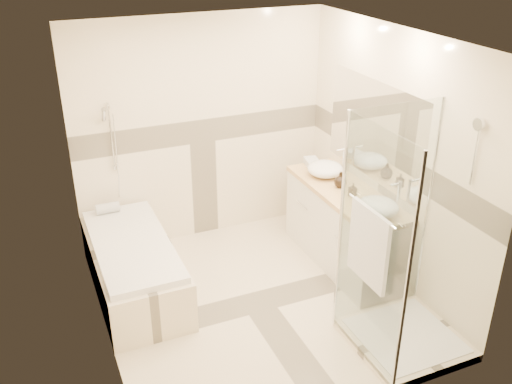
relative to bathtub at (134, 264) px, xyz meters
name	(u,v)px	position (x,y,z in m)	size (l,w,h in m)	color
room	(262,182)	(1.08, -0.64, 0.95)	(2.82, 3.02, 2.52)	beige
bathtub	(134,264)	(0.00, 0.00, 0.00)	(0.75, 1.70, 0.56)	#F2E1C1
vanity	(344,227)	(2.15, -0.35, 0.12)	(0.58, 1.62, 0.85)	white
shower_enclosure	(394,294)	(1.86, -1.62, 0.20)	(0.96, 0.93, 2.04)	#F2E1C1
vessel_sink_near	(325,169)	(2.13, 0.06, 0.62)	(0.39, 0.39, 0.15)	white
vessel_sink_far	(377,207)	(2.13, -0.91, 0.62)	(0.40, 0.40, 0.16)	white
faucet_near	(343,158)	(2.35, 0.06, 0.71)	(0.12, 0.03, 0.29)	silver
faucet_far	(398,194)	(2.35, -0.91, 0.72)	(0.12, 0.03, 0.30)	silver
amenity_bottle_a	(353,190)	(2.13, -0.49, 0.61)	(0.06, 0.07, 0.14)	black
amenity_bottle_b	(341,180)	(2.13, -0.25, 0.63)	(0.13, 0.13, 0.17)	black
folded_towels	(312,163)	(2.13, 0.35, 0.58)	(0.14, 0.23, 0.07)	silver
rolled_towel	(108,208)	(-0.09, 0.69, 0.31)	(0.11, 0.11, 0.24)	silver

